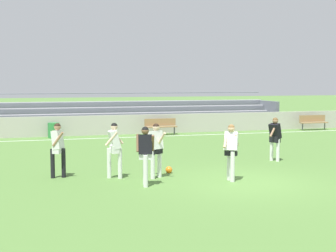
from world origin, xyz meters
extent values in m
plane|color=#517A38|center=(0.00, 0.00, 0.00)|extent=(160.00, 160.00, 0.00)
cube|color=white|center=(0.00, 12.31, 0.00)|extent=(44.00, 0.12, 0.01)
cube|color=#BCB7AD|center=(0.00, 13.83, 0.55)|extent=(48.00, 0.16, 1.10)
cube|color=#B2B2B7|center=(-0.38, 15.22, 0.34)|extent=(19.98, 0.36, 0.08)
cube|color=slate|center=(-0.38, 15.02, 0.17)|extent=(19.98, 0.04, 0.34)
cube|color=#B2B2B7|center=(-0.38, 15.85, 0.67)|extent=(19.98, 0.36, 0.08)
cube|color=slate|center=(-0.38, 15.65, 0.50)|extent=(19.98, 0.04, 0.34)
cube|color=#B2B2B7|center=(-0.38, 16.48, 1.01)|extent=(19.98, 0.36, 0.08)
cube|color=slate|center=(-0.38, 16.28, 0.84)|extent=(19.98, 0.04, 0.34)
cube|color=#B2B2B7|center=(-0.38, 17.11, 1.34)|extent=(19.98, 0.36, 0.08)
cube|color=slate|center=(-0.38, 16.91, 1.17)|extent=(19.98, 0.04, 0.34)
cube|color=#B2B2B7|center=(-0.38, 17.74, 1.68)|extent=(19.98, 0.36, 0.08)
cube|color=slate|center=(-0.38, 17.54, 1.51)|extent=(19.98, 0.04, 0.34)
cube|color=slate|center=(9.51, 16.48, 0.84)|extent=(0.20, 2.88, 1.68)
cylinder|color=slate|center=(-0.38, 17.99, 2.23)|extent=(19.98, 0.06, 0.06)
cube|color=#99754C|center=(10.84, 12.97, 0.45)|extent=(1.80, 0.40, 0.06)
cube|color=#99754C|center=(10.84, 13.15, 0.70)|extent=(1.80, 0.05, 0.40)
cylinder|color=#47474C|center=(10.06, 12.97, 0.23)|extent=(0.07, 0.07, 0.45)
cylinder|color=#47474C|center=(11.62, 12.97, 0.23)|extent=(0.07, 0.07, 0.45)
cube|color=#99754C|center=(1.07, 12.97, 0.45)|extent=(1.80, 0.40, 0.06)
cube|color=#99754C|center=(1.07, 13.15, 0.70)|extent=(1.80, 0.05, 0.40)
cylinder|color=#47474C|center=(0.29, 12.97, 0.23)|extent=(0.07, 0.07, 0.45)
cylinder|color=#47474C|center=(1.85, 12.97, 0.23)|extent=(0.07, 0.07, 0.45)
cylinder|color=#2D7F3D|center=(-4.76, 13.26, 0.40)|extent=(0.59, 0.59, 0.79)
cylinder|color=white|center=(-3.73, 1.76, 0.46)|extent=(0.13, 0.13, 0.92)
cylinder|color=white|center=(-3.42, 1.59, 0.46)|extent=(0.13, 0.13, 0.92)
cube|color=white|center=(-3.58, 1.68, 0.90)|extent=(0.24, 0.37, 0.24)
cube|color=white|center=(-3.58, 1.68, 1.20)|extent=(0.37, 0.40, 0.60)
cylinder|color=beige|center=(-3.46, 1.85, 1.24)|extent=(0.41, 0.10, 0.44)
cylinder|color=beige|center=(-3.70, 1.50, 1.24)|extent=(0.41, 0.10, 0.44)
sphere|color=beige|center=(-3.58, 1.68, 1.58)|extent=(0.21, 0.21, 0.21)
sphere|color=black|center=(-3.58, 1.68, 1.60)|extent=(0.20, 0.20, 0.20)
cylinder|color=white|center=(-2.49, 1.24, 0.45)|extent=(0.13, 0.13, 0.90)
cylinder|color=white|center=(-2.22, 1.42, 0.45)|extent=(0.13, 0.13, 0.90)
cube|color=black|center=(-2.35, 1.33, 0.88)|extent=(0.42, 0.36, 0.24)
cube|color=white|center=(-2.35, 1.33, 1.18)|extent=(0.47, 0.43, 0.58)
cylinder|color=beige|center=(-2.47, 1.50, 1.22)|extent=(0.24, 0.37, 0.46)
cylinder|color=beige|center=(-2.24, 1.16, 1.22)|extent=(0.24, 0.37, 0.46)
sphere|color=beige|center=(-2.35, 1.33, 1.56)|extent=(0.21, 0.21, 0.21)
sphere|color=black|center=(-2.35, 1.33, 1.58)|extent=(0.20, 0.20, 0.20)
cylinder|color=black|center=(-5.39, 2.24, 0.45)|extent=(0.13, 0.13, 0.90)
cylinder|color=black|center=(-5.06, 2.24, 0.45)|extent=(0.13, 0.13, 0.90)
cube|color=white|center=(-5.23, 2.24, 0.88)|extent=(0.37, 0.42, 0.24)
cube|color=white|center=(-5.23, 2.24, 1.18)|extent=(0.43, 0.47, 0.58)
cylinder|color=#A87A5B|center=(-5.22, 2.45, 1.22)|extent=(0.37, 0.25, 0.46)
cylinder|color=#A87A5B|center=(-5.23, 2.03, 1.22)|extent=(0.37, 0.25, 0.46)
sphere|color=#A87A5B|center=(-5.23, 2.24, 1.57)|extent=(0.21, 0.21, 0.21)
sphere|color=black|center=(-5.23, 2.24, 1.59)|extent=(0.20, 0.20, 0.20)
cylinder|color=white|center=(-0.33, 0.16, 0.45)|extent=(0.13, 0.13, 0.91)
cylinder|color=white|center=(-0.33, 0.43, 0.45)|extent=(0.13, 0.13, 0.91)
cube|color=black|center=(-0.33, 0.30, 0.89)|extent=(0.42, 0.38, 0.24)
cube|color=white|center=(-0.33, 0.30, 1.19)|extent=(0.53, 0.53, 0.60)
cylinder|color=#D6A884|center=(-0.52, 0.26, 1.22)|extent=(0.29, 0.39, 0.42)
cylinder|color=#D6A884|center=(-0.14, 0.33, 1.22)|extent=(0.29, 0.39, 0.42)
sphere|color=#D6A884|center=(-0.33, 0.30, 1.57)|extent=(0.21, 0.21, 0.21)
sphere|color=brown|center=(-0.33, 0.30, 1.59)|extent=(0.20, 0.20, 0.20)
cylinder|color=white|center=(2.65, 3.28, 0.42)|extent=(0.13, 0.13, 0.84)
cylinder|color=white|center=(2.79, 3.05, 0.42)|extent=(0.13, 0.13, 0.84)
cube|color=black|center=(2.72, 3.17, 0.82)|extent=(0.35, 0.42, 0.24)
cube|color=black|center=(2.72, 3.17, 1.12)|extent=(0.48, 0.49, 0.60)
cylinder|color=#A87A5B|center=(2.87, 3.30, 1.16)|extent=(0.38, 0.24, 0.45)
cylinder|color=#A87A5B|center=(2.57, 3.04, 1.16)|extent=(0.38, 0.24, 0.45)
sphere|color=#A87A5B|center=(2.72, 3.17, 1.51)|extent=(0.21, 0.21, 0.21)
sphere|color=brown|center=(2.72, 3.17, 1.53)|extent=(0.20, 0.20, 0.20)
cylinder|color=white|center=(-2.97, 0.18, 0.45)|extent=(0.13, 0.13, 0.90)
cylinder|color=white|center=(-2.89, 0.54, 0.45)|extent=(0.13, 0.13, 0.90)
cube|color=white|center=(-2.93, 0.36, 0.88)|extent=(0.40, 0.29, 0.24)
cube|color=black|center=(-2.93, 0.36, 1.18)|extent=(0.43, 0.37, 0.59)
cylinder|color=brown|center=(-3.13, 0.44, 1.22)|extent=(0.14, 0.32, 0.50)
cylinder|color=brown|center=(-2.73, 0.28, 1.22)|extent=(0.14, 0.32, 0.50)
sphere|color=brown|center=(-2.93, 0.36, 1.57)|extent=(0.21, 0.21, 0.21)
sphere|color=black|center=(-2.93, 0.36, 1.59)|extent=(0.20, 0.20, 0.20)
sphere|color=orange|center=(-1.75, 1.99, 0.11)|extent=(0.22, 0.22, 0.22)
camera|label=1|loc=(-6.13, -12.71, 2.94)|focal=51.44mm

